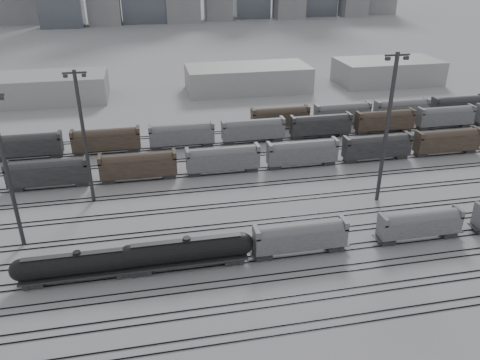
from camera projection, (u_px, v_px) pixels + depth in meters
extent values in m
plane|color=#A7A8AC|center=(318.00, 255.00, 70.32)|extent=(900.00, 900.00, 0.00)
cube|color=black|center=(359.00, 323.00, 57.30)|extent=(220.00, 0.07, 0.16)
cube|color=black|center=(354.00, 315.00, 58.56)|extent=(220.00, 0.07, 0.16)
cube|color=black|center=(343.00, 296.00, 61.71)|extent=(220.00, 0.07, 0.16)
cube|color=black|center=(339.00, 289.00, 62.97)|extent=(220.00, 0.07, 0.16)
cube|color=black|center=(329.00, 274.00, 66.12)|extent=(220.00, 0.07, 0.16)
cube|color=black|center=(326.00, 268.00, 67.39)|extent=(220.00, 0.07, 0.16)
cube|color=black|center=(317.00, 254.00, 70.53)|extent=(220.00, 0.07, 0.16)
cube|color=black|center=(314.00, 248.00, 71.80)|extent=(220.00, 0.07, 0.16)
cube|color=black|center=(306.00, 236.00, 74.94)|extent=(220.00, 0.07, 0.16)
cube|color=black|center=(303.00, 231.00, 76.21)|extent=(220.00, 0.07, 0.16)
cube|color=black|center=(297.00, 220.00, 79.35)|extent=(220.00, 0.07, 0.16)
cube|color=black|center=(294.00, 216.00, 80.62)|extent=(220.00, 0.07, 0.16)
cube|color=black|center=(285.00, 201.00, 85.53)|extent=(220.00, 0.07, 0.16)
cube|color=black|center=(283.00, 198.00, 86.80)|extent=(220.00, 0.07, 0.16)
cube|color=black|center=(275.00, 185.00, 91.71)|extent=(220.00, 0.07, 0.16)
cube|color=black|center=(273.00, 181.00, 92.97)|extent=(220.00, 0.07, 0.16)
cube|color=black|center=(266.00, 170.00, 97.88)|extent=(220.00, 0.07, 0.16)
cube|color=black|center=(264.00, 167.00, 99.15)|extent=(220.00, 0.07, 0.16)
cube|color=black|center=(257.00, 156.00, 104.94)|extent=(220.00, 0.07, 0.16)
cube|color=black|center=(256.00, 153.00, 106.21)|extent=(220.00, 0.07, 0.16)
cube|color=black|center=(249.00, 143.00, 112.00)|extent=(220.00, 0.07, 0.16)
cube|color=black|center=(248.00, 141.00, 113.27)|extent=(220.00, 0.07, 0.16)
cube|color=black|center=(243.00, 132.00, 119.06)|extent=(220.00, 0.07, 0.16)
cube|color=black|center=(242.00, 130.00, 120.32)|extent=(220.00, 0.07, 0.16)
cube|color=black|center=(34.00, 282.00, 63.68)|extent=(2.68, 2.16, 0.72)
cube|color=black|center=(126.00, 271.00, 65.90)|extent=(2.68, 2.16, 0.72)
cube|color=black|center=(80.00, 273.00, 64.57)|extent=(15.96, 2.78, 0.26)
cylinder|color=black|center=(79.00, 263.00, 63.85)|extent=(14.93, 2.99, 2.99)
sphere|color=black|center=(21.00, 270.00, 62.51)|extent=(2.99, 2.99, 2.99)
sphere|color=black|center=(134.00, 257.00, 65.19)|extent=(2.99, 2.99, 2.99)
cylinder|color=black|center=(77.00, 253.00, 63.14)|extent=(1.03, 1.03, 0.51)
cube|color=black|center=(77.00, 254.00, 63.18)|extent=(14.41, 0.93, 0.06)
cube|color=black|center=(141.00, 269.00, 66.25)|extent=(2.88, 2.33, 0.78)
cube|color=black|center=(233.00, 258.00, 68.64)|extent=(2.88, 2.33, 0.78)
cube|color=black|center=(188.00, 260.00, 67.20)|extent=(17.17, 2.99, 0.28)
cylinder|color=black|center=(187.00, 250.00, 66.43)|extent=(16.06, 3.21, 3.21)
sphere|color=black|center=(130.00, 256.00, 64.99)|extent=(3.21, 3.21, 3.21)
sphere|color=black|center=(242.00, 243.00, 67.88)|extent=(3.21, 3.21, 3.21)
cylinder|color=black|center=(187.00, 239.00, 65.66)|extent=(1.11, 1.11, 0.55)
cube|color=black|center=(187.00, 240.00, 65.71)|extent=(15.51, 1.00, 0.07)
cube|color=black|center=(263.00, 255.00, 69.50)|extent=(2.43, 1.96, 0.65)
cube|color=black|center=(334.00, 246.00, 71.52)|extent=(2.43, 1.96, 0.65)
cube|color=gray|center=(300.00, 238.00, 69.55)|extent=(14.03, 2.81, 2.99)
cylinder|color=gray|center=(301.00, 232.00, 69.06)|extent=(12.72, 2.71, 2.71)
cube|color=gray|center=(256.00, 232.00, 67.53)|extent=(0.65, 2.81, 1.31)
cube|color=gray|center=(344.00, 223.00, 69.95)|extent=(0.65, 2.81, 1.31)
cone|color=black|center=(299.00, 248.00, 70.34)|extent=(2.24, 2.24, 0.84)
cube|color=black|center=(386.00, 240.00, 73.07)|extent=(2.31, 1.87, 0.62)
cube|color=black|center=(448.00, 233.00, 74.99)|extent=(2.31, 1.87, 0.62)
cube|color=gray|center=(419.00, 225.00, 73.12)|extent=(13.34, 2.67, 2.85)
cylinder|color=gray|center=(421.00, 219.00, 72.66)|extent=(12.09, 2.58, 2.58)
cube|color=gray|center=(383.00, 220.00, 71.20)|extent=(0.62, 2.67, 1.24)
cube|color=gray|center=(458.00, 211.00, 73.50)|extent=(0.62, 2.67, 1.24)
cone|color=black|center=(418.00, 235.00, 73.88)|extent=(2.13, 2.13, 0.80)
cylinder|color=#323234|center=(7.00, 174.00, 67.69)|extent=(0.62, 0.62, 24.26)
cube|color=#323234|center=(1.00, 98.00, 63.10)|extent=(0.68, 0.49, 0.49)
cylinder|color=#323234|center=(85.00, 139.00, 80.68)|extent=(0.61, 0.61, 24.00)
cube|color=#323234|center=(74.00, 73.00, 75.66)|extent=(3.84, 0.29, 0.29)
cube|color=#323234|center=(65.00, 76.00, 75.61)|extent=(0.67, 0.48, 0.48)
cube|color=#323234|center=(84.00, 75.00, 76.13)|extent=(0.67, 0.48, 0.48)
cylinder|color=#323234|center=(387.00, 131.00, 80.43)|extent=(0.69, 0.69, 26.82)
cube|color=#323234|center=(397.00, 55.00, 74.83)|extent=(4.29, 0.32, 0.32)
cube|color=#323234|center=(388.00, 59.00, 74.77)|extent=(0.75, 0.54, 0.54)
cube|color=#323234|center=(406.00, 58.00, 75.35)|extent=(0.75, 0.54, 0.54)
cube|color=black|center=(48.00, 174.00, 89.61)|extent=(15.00, 3.00, 5.60)
cube|color=brown|center=(138.00, 167.00, 92.66)|extent=(15.00, 3.00, 5.60)
cube|color=gray|center=(223.00, 160.00, 95.72)|extent=(15.00, 3.00, 5.60)
cube|color=gray|center=(302.00, 154.00, 98.77)|extent=(15.00, 3.00, 5.60)
cube|color=black|center=(377.00, 148.00, 101.82)|extent=(15.00, 3.00, 5.60)
cube|color=brown|center=(447.00, 142.00, 104.88)|extent=(15.00, 3.00, 5.60)
cube|color=black|center=(27.00, 147.00, 102.47)|extent=(15.00, 3.00, 5.60)
cube|color=brown|center=(106.00, 141.00, 105.52)|extent=(15.00, 3.00, 5.60)
cube|color=gray|center=(182.00, 136.00, 108.58)|extent=(15.00, 3.00, 5.60)
cube|color=gray|center=(253.00, 131.00, 111.63)|extent=(15.00, 3.00, 5.60)
cube|color=black|center=(320.00, 126.00, 114.68)|extent=(15.00, 3.00, 5.60)
cube|color=brown|center=(384.00, 122.00, 117.74)|extent=(15.00, 3.00, 5.60)
cube|color=gray|center=(445.00, 117.00, 120.79)|extent=(15.00, 3.00, 5.60)
cube|color=brown|center=(280.00, 118.00, 120.31)|extent=(15.00, 3.00, 5.60)
cube|color=gray|center=(342.00, 114.00, 123.36)|extent=(15.00, 3.00, 5.60)
cube|color=gray|center=(401.00, 110.00, 126.41)|extent=(15.00, 3.00, 5.60)
cube|color=black|center=(457.00, 107.00, 129.47)|extent=(15.00, 3.00, 5.60)
cube|color=#A3A3A5|center=(22.00, 89.00, 141.62)|extent=(50.00, 18.00, 8.00)
cube|color=#A3A3A5|center=(248.00, 78.00, 154.19)|extent=(40.00, 18.00, 8.00)
cube|color=#A3A3A5|center=(387.00, 71.00, 163.18)|extent=(35.00, 18.00, 8.00)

